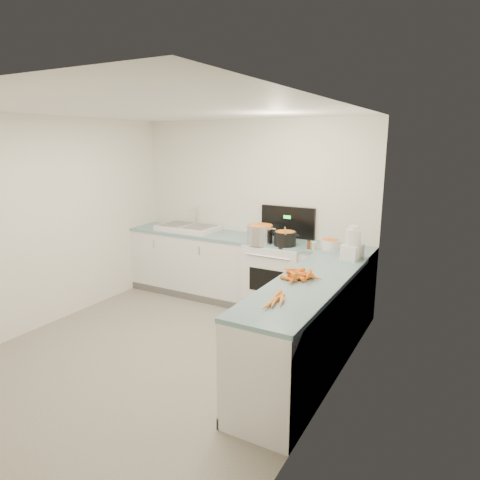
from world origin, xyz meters
The scene contains 19 objects.
floor centered at (0.00, 0.00, 0.00)m, with size 3.50×4.00×0.00m, color gray, non-canonical shape.
ceiling centered at (0.00, 0.00, 2.50)m, with size 3.50×4.00×0.00m, color white, non-canonical shape.
wall_back centered at (0.00, 2.00, 1.25)m, with size 3.50×2.50×0.00m, color white, non-canonical shape.
wall_left centered at (-1.75, 0.00, 1.25)m, with size 4.00×2.50×0.00m, color white, non-canonical shape.
wall_right centered at (1.75, 0.00, 1.25)m, with size 4.00×2.50×0.00m, color white, non-canonical shape.
counter_back centered at (0.00, 1.70, 0.47)m, with size 3.50×0.62×0.94m.
counter_right centered at (1.45, 0.30, 0.47)m, with size 0.62×2.20×0.94m.
stove centered at (0.55, 1.69, 0.47)m, with size 0.76×0.65×1.36m.
sink centered at (-0.90, 1.70, 0.98)m, with size 0.86×0.52×0.31m.
steel_pot centered at (0.37, 1.51, 1.04)m, with size 0.34×0.34×0.25m, color silver.
black_pot centered at (0.70, 1.52, 1.02)m, with size 0.28×0.28×0.20m, color black.
wooden_spoon centered at (0.70, 1.52, 1.13)m, with size 0.02×0.02×0.43m, color #AD7A47.
mixing_bowl centered at (1.24, 1.64, 1.00)m, with size 0.24×0.24×0.11m, color white.
extract_bottle centered at (1.02, 1.50, 0.99)m, with size 0.04×0.04×0.10m, color #593319.
spice_jar centered at (1.10, 1.48, 0.98)m, with size 0.05×0.05×0.08m, color #E5B266.
food_processor centered at (1.60, 1.30, 1.10)m, with size 0.23×0.26×0.37m.
carrot_pile centered at (1.35, 0.35, 0.98)m, with size 0.41×0.38×0.10m.
peeled_carrots centered at (1.40, -0.31, 0.96)m, with size 0.17×0.42×0.04m.
peelings centered at (-1.10, 1.68, 1.02)m, with size 0.25×0.22×0.01m.
Camera 1 is at (2.72, -3.27, 2.21)m, focal length 32.00 mm.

